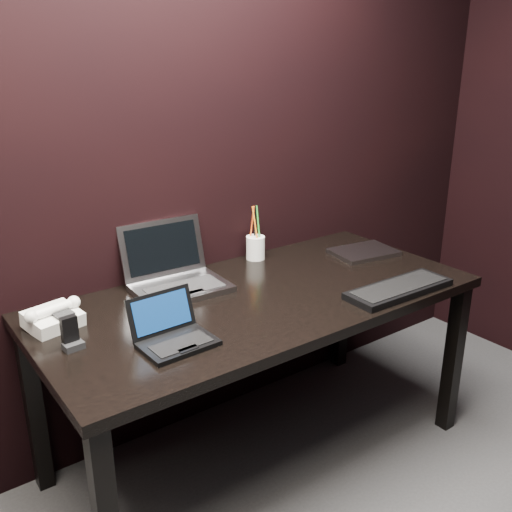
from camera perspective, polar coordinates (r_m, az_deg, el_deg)
wall_back at (r=2.23m, az=-12.18°, el=11.04°), size 4.00×0.00×4.00m
desk at (r=2.23m, az=0.40°, el=-5.70°), size 1.70×0.80×0.74m
netbook at (r=1.86m, az=-8.26°, el=-7.78°), size 0.24×0.21×0.15m
silver_laptop at (r=2.27m, az=-8.00°, el=-2.07°), size 0.37×0.34×0.24m
ext_keyboard at (r=2.28m, az=14.10°, el=-3.20°), size 0.46×0.17×0.03m
closed_laptop at (r=2.68m, az=10.71°, el=0.39°), size 0.31×0.24×0.02m
desk_phone at (r=2.05m, az=-19.63°, el=-5.81°), size 0.21×0.18×0.10m
mobile_phone at (r=1.90m, az=-18.02°, el=-7.66°), size 0.06×0.06×0.11m
pen_cup at (r=2.56m, az=-0.06°, el=0.95°), size 0.10×0.10×0.25m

